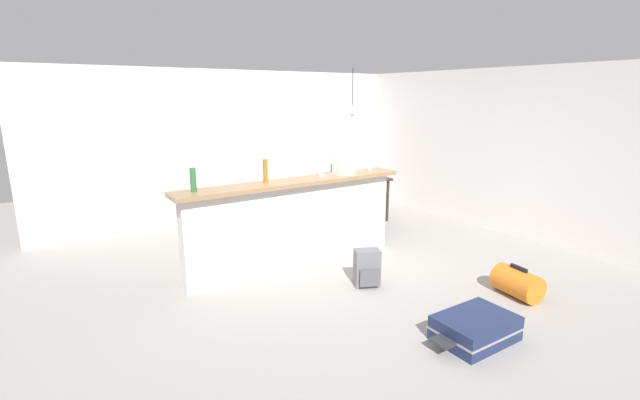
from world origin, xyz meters
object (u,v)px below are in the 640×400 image
object	(u,v)px
pendant_lamp	(352,109)
suitcase_flat_navy	(475,328)
bottle_amber	(265,171)
dining_table	(352,184)
grocery_bag	(344,165)
dining_chair_near_partition	(367,198)
bottle_clear	(370,161)
backpack_grey	(367,269)
bottle_white	(321,166)
bottle_green	(193,180)
duffel_bag_orange	(517,283)
dining_chair_far_side	(335,185)

from	to	relation	value
pendant_lamp	suitcase_flat_navy	xyz separation A→B (m)	(-1.32, -3.51, -1.76)
bottle_amber	dining_table	distance (m)	2.56
grocery_bag	dining_chair_near_partition	distance (m)	1.36
bottle_clear	backpack_grey	world-z (taller)	bottle_clear
dining_chair_near_partition	dining_table	bearing A→B (deg)	79.68
bottle_amber	dining_chair_near_partition	size ratio (longest dim) A/B	0.30
bottle_white	bottle_clear	bearing A→B (deg)	2.99
grocery_bag	suitcase_flat_navy	xyz separation A→B (m)	(-0.33, -2.40, -1.10)
bottle_green	duffel_bag_orange	bearing A→B (deg)	-37.43
pendant_lamp	duffel_bag_orange	world-z (taller)	pendant_lamp
bottle_amber	duffel_bag_orange	bearing A→B (deg)	-47.82
dining_table	backpack_grey	size ratio (longest dim) A/B	2.62
bottle_clear	dining_chair_near_partition	distance (m)	1.05
dining_table	duffel_bag_orange	bearing A→B (deg)	-95.31
dining_chair_near_partition	suitcase_flat_navy	distance (m)	3.36
bottle_white	pendant_lamp	distance (m)	1.85
bottle_green	bottle_white	distance (m)	1.63
bottle_white	dining_chair_far_side	xyz separation A→B (m)	(1.46, 1.74, -0.70)
bottle_white	suitcase_flat_navy	xyz separation A→B (m)	(0.02, -2.40, -1.11)
bottle_clear	bottle_green	bearing A→B (deg)	-178.83
grocery_bag	bottle_green	bearing A→B (deg)	-179.99
dining_chair_near_partition	pendant_lamp	world-z (taller)	pendant_lamp
bottle_green	duffel_bag_orange	world-z (taller)	bottle_green
dining_chair_far_side	duffel_bag_orange	distance (m)	3.88
duffel_bag_orange	bottle_amber	bearing A→B (deg)	132.18
dining_table	pendant_lamp	distance (m)	1.23
dining_chair_near_partition	suitcase_flat_navy	world-z (taller)	dining_chair_near_partition
bottle_white	dining_chair_far_side	size ratio (longest dim) A/B	0.27
bottle_green	pendant_lamp	distance (m)	3.24
bottle_green	duffel_bag_orange	size ratio (longest dim) A/B	0.50
bottle_clear	dining_chair_near_partition	size ratio (longest dim) A/B	0.24
duffel_bag_orange	suitcase_flat_navy	bearing A→B (deg)	-164.52
pendant_lamp	bottle_white	bearing A→B (deg)	-140.32
dining_table	grocery_bag	bearing A→B (deg)	-132.02
dining_table	suitcase_flat_navy	size ratio (longest dim) A/B	1.32
bottle_clear	duffel_bag_orange	xyz separation A→B (m)	(0.27, -2.14, -1.06)
dining_chair_near_partition	pendant_lamp	distance (m)	1.43
dining_table	dining_chair_near_partition	world-z (taller)	dining_chair_near_partition
dining_chair_near_partition	dining_chair_far_side	xyz separation A→B (m)	(0.14, 1.08, 0.00)
suitcase_flat_navy	duffel_bag_orange	bearing A→B (deg)	15.48
bottle_green	bottle_amber	xyz separation A→B (m)	(0.85, -0.01, 0.01)
bottle_clear	grocery_bag	size ratio (longest dim) A/B	0.86
bottle_clear	grocery_bag	distance (m)	0.48
dining_chair_far_side	duffel_bag_orange	size ratio (longest dim) A/B	1.81
grocery_bag	suitcase_flat_navy	bearing A→B (deg)	-97.93
bottle_amber	bottle_white	size ratio (longest dim) A/B	1.13
dining_table	dining_chair_far_side	size ratio (longest dim) A/B	1.18
bottle_amber	bottle_clear	size ratio (longest dim) A/B	1.26
bottle_amber	suitcase_flat_navy	world-z (taller)	bottle_amber
bottle_white	duffel_bag_orange	bearing A→B (deg)	-62.32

